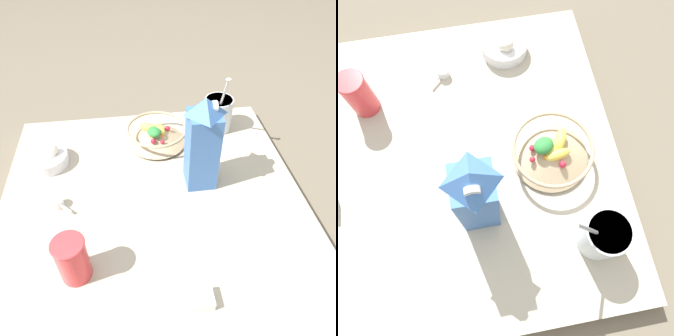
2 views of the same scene
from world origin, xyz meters
The scene contains 9 objects.
ground_plane centered at (0.00, 0.00, 0.00)m, with size 6.00×6.00×0.00m, color #665B4C.
countertop centered at (0.00, 0.00, 0.02)m, with size 0.90×0.90×0.05m.
fruit_bowl centered at (0.26, -0.04, 0.09)m, with size 0.21×0.21×0.08m.
milk_carton centered at (0.06, -0.15, 0.20)m, with size 0.09×0.09×0.30m.
yogurt_tub centered at (0.33, -0.27, 0.12)m, with size 0.16×0.10×0.26m.
drinking_cup centered at (-0.22, 0.21, 0.12)m, with size 0.08×0.08×0.13m.
spice_jar centered at (-0.33, -0.08, 0.06)m, with size 0.05×0.05×0.03m.
measuring_scoop centered at (0.01, 0.28, 0.06)m, with size 0.06×0.06×0.03m.
garlic_bowl centered at (0.21, 0.33, 0.07)m, with size 0.14×0.14×0.07m.
Camera 1 is at (-0.65, 0.04, 0.79)m, focal length 35.00 mm.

